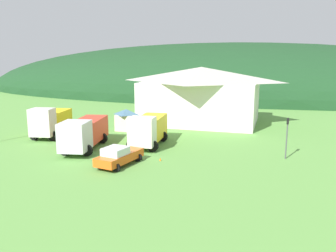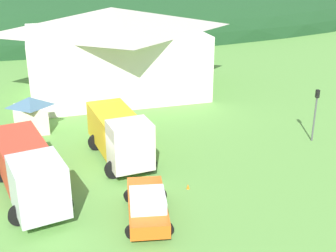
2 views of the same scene
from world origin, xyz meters
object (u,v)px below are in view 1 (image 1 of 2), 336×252
play_shed_cream (126,119)px  heavy_rig_striped (148,129)px  traffic_light_east (287,134)px  traffic_cone_near_pickup (160,161)px  service_pickup_orange (119,156)px  tow_truck_silver (84,132)px  flatbed_truck_yellow (51,121)px  depot_building (201,94)px

play_shed_cream → heavy_rig_striped: 8.35m
traffic_light_east → traffic_cone_near_pickup: size_ratio=6.52×
play_shed_cream → service_pickup_orange: (5.29, -13.58, -0.57)m
service_pickup_orange → tow_truck_silver: bearing=-114.5°
service_pickup_orange → flatbed_truck_yellow: bearing=-112.2°
depot_building → play_shed_cream: (-7.68, -8.51, -2.59)m
traffic_light_east → flatbed_truck_yellow: bearing=176.6°
flatbed_truck_yellow → traffic_light_east: 25.78m
play_shed_cream → service_pickup_orange: 14.58m
play_shed_cream → heavy_rig_striped: bearing=-50.6°
flatbed_truck_yellow → heavy_rig_striped: (12.20, -0.64, -0.03)m
depot_building → traffic_cone_near_pickup: (0.55, -19.81, -3.98)m
heavy_rig_striped → service_pickup_orange: (-0.01, -7.13, -0.95)m
service_pickup_orange → traffic_light_east: 14.98m
flatbed_truck_yellow → heavy_rig_striped: bearing=76.0°
traffic_cone_near_pickup → tow_truck_silver: bearing=169.5°
play_shed_cream → traffic_light_east: traffic_light_east is taller
flatbed_truck_yellow → tow_truck_silver: (6.66, -3.92, -0.07)m
flatbed_truck_yellow → traffic_light_east: (25.73, -1.54, 0.51)m
play_shed_cream → tow_truck_silver: tow_truck_silver is taller
heavy_rig_striped → traffic_cone_near_pickup: bearing=25.7°
depot_building → heavy_rig_striped: 15.30m
depot_building → service_pickup_orange: 22.44m
flatbed_truck_yellow → traffic_light_east: size_ratio=1.83×
depot_building → traffic_light_east: bearing=-54.9°
tow_truck_silver → service_pickup_orange: (5.54, -3.85, -0.92)m
traffic_light_east → play_shed_cream: bearing=158.7°
play_shed_cream → heavy_rig_striped: size_ratio=0.37×
depot_building → traffic_light_east: (11.15, -15.86, -1.66)m
heavy_rig_striped → service_pickup_orange: size_ratio=1.44×
tow_truck_silver → service_pickup_orange: size_ratio=1.71×
play_shed_cream → heavy_rig_striped: (5.30, -6.45, 0.39)m
heavy_rig_striped → traffic_cone_near_pickup: size_ratio=12.70×
depot_building → tow_truck_silver: bearing=-113.5°
depot_building → traffic_light_east: size_ratio=4.39×
play_shed_cream → service_pickup_orange: bearing=-68.7°
play_shed_cream → flatbed_truck_yellow: (-6.90, -5.81, 0.42)m
flatbed_truck_yellow → service_pickup_orange: flatbed_truck_yellow is taller
service_pickup_orange → traffic_cone_near_pickup: (2.94, 2.28, -0.83)m
depot_building → play_shed_cream: bearing=-132.1°
tow_truck_silver → service_pickup_orange: tow_truck_silver is taller
heavy_rig_striped → traffic_light_east: size_ratio=1.95×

